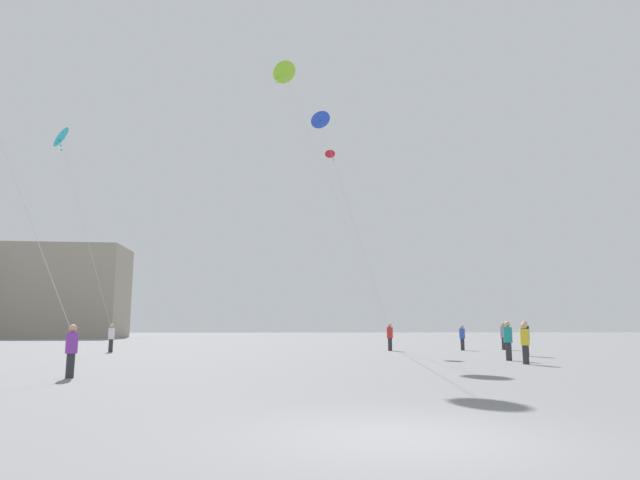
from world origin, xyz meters
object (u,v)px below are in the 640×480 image
object	(u,v)px
person_in_yellow	(525,341)
building_centre_hall	(51,291)
person_in_purple	(71,348)
person_in_white	(111,337)
person_in_blue	(462,336)
person_in_grey	(503,335)
person_in_red	(390,336)
kite_crimson_diamond	(331,157)
kite_lime_diamond	(285,74)
kite_cobalt_diamond	(321,121)
person_in_black	(526,337)
person_in_teal	(508,339)
kite_cyan_diamond	(60,138)

from	to	relation	value
person_in_yellow	building_centre_hall	size ratio (longest dim) A/B	0.08
person_in_purple	person_in_white	distance (m)	17.91
person_in_yellow	person_in_purple	bearing A→B (deg)	-4.22
person_in_blue	person_in_grey	bearing A→B (deg)	100.53
building_centre_hall	person_in_red	bearing A→B (deg)	-48.92
person_in_blue	kite_crimson_diamond	size ratio (longest dim) A/B	0.12
person_in_red	person_in_purple	xyz separation A→B (m)	(-13.33, -18.19, -0.10)
kite_lime_diamond	person_in_grey	bearing A→B (deg)	27.96
kite_crimson_diamond	person_in_blue	bearing A→B (deg)	-34.05
person_in_red	kite_cobalt_diamond	bearing A→B (deg)	-43.40
person_in_black	person_in_grey	world-z (taller)	person_in_black
person_in_teal	person_in_black	distance (m)	4.50
person_in_teal	building_centre_hall	distance (m)	74.80
person_in_blue	person_in_white	distance (m)	22.54
person_in_black	kite_crimson_diamond	bearing A→B (deg)	-160.15
person_in_white	kite_cobalt_diamond	size ratio (longest dim) A/B	0.12
kite_cyan_diamond	person_in_black	bearing A→B (deg)	0.09
person_in_white	kite_cyan_diamond	xyz separation A→B (m)	(-1.39, -6.19, 10.59)
kite_cobalt_diamond	kite_lime_diamond	bearing A→B (deg)	-116.40
person_in_white	kite_cyan_diamond	bearing A→B (deg)	-63.48
person_in_white	building_centre_hall	xyz separation A→B (m)	(-24.58, 49.14, 5.89)
person_in_white	kite_lime_diamond	xyz separation A→B (m)	(10.54, -6.22, 14.60)
person_in_red	person_in_white	size ratio (longest dim) A/B	1.04
person_in_red	kite_cyan_diamond	distance (m)	22.79
person_in_white	kite_cobalt_diamond	distance (m)	18.91
person_in_blue	person_in_grey	distance (m)	3.13
person_in_yellow	person_in_black	distance (m)	6.78
person_in_white	kite_crimson_diamond	size ratio (longest dim) A/B	0.12
person_in_purple	person_in_grey	distance (m)	28.68
person_in_white	building_centre_hall	bearing A→B (deg)	155.72
person_in_red	person_in_blue	size ratio (longest dim) A/B	1.06
person_in_white	person_in_teal	bearing A→B (deg)	13.97
person_in_yellow	building_centre_hall	distance (m)	76.56
person_in_purple	person_in_black	xyz separation A→B (m)	(19.30, 11.26, 0.14)
kite_cyan_diamond	kite_crimson_diamond	bearing A→B (deg)	39.41
person_in_teal	person_in_blue	xyz separation A→B (m)	(1.49, 11.01, -0.06)
person_in_red	person_in_teal	distance (m)	11.21
person_in_white	kite_crimson_diamond	distance (m)	21.08
person_in_white	kite_crimson_diamond	xyz separation A→B (m)	(14.29, 6.69, 13.98)
kite_crimson_diamond	building_centre_hall	bearing A→B (deg)	132.48
person_in_black	person_in_white	world-z (taller)	person_in_black
building_centre_hall	person_in_grey	bearing A→B (deg)	-43.37
kite_cyan_diamond	building_centre_hall	size ratio (longest dim) A/B	0.50
kite_lime_diamond	kite_cobalt_diamond	size ratio (longest dim) A/B	1.06
person_in_white	kite_lime_diamond	size ratio (longest dim) A/B	0.12
person_in_yellow	building_centre_hall	bearing A→B (deg)	-75.01
person_in_red	kite_cobalt_diamond	distance (m)	14.70
person_in_white	kite_cyan_diamond	distance (m)	12.34
person_in_red	kite_lime_diamond	bearing A→B (deg)	-24.71
person_in_red	person_in_purple	size ratio (longest dim) A/B	1.12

